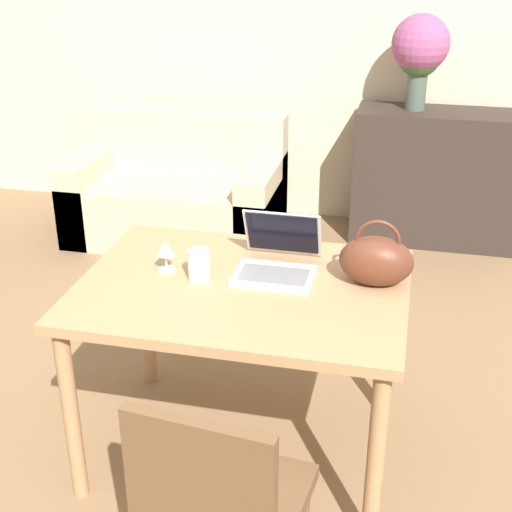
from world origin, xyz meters
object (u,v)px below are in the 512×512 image
laptop (278,255)px  handbag (376,260)px  wine_glass (165,250)px  couch (177,196)px  flower_vase (420,50)px  drinking_glass (199,265)px  chair (219,504)px

laptop → handbag: size_ratio=1.20×
wine_glass → handbag: (0.79, 0.07, 0.01)m
couch → wine_glass: bearing=-72.0°
wine_glass → flower_vase: bearing=69.8°
drinking_glass → couch: bearing=111.3°
couch → flower_vase: 1.84m
chair → drinking_glass: size_ratio=7.46×
drinking_glass → handbag: size_ratio=0.43×
chair → drinking_glass: drinking_glass is taller
chair → handbag: size_ratio=3.21×
drinking_glass → wine_glass: wine_glass is taller
drinking_glass → flower_vase: flower_vase is taller
laptop → wine_glass: size_ratio=2.63×
chair → wine_glass: size_ratio=7.02×
couch → drinking_glass: size_ratio=11.97×
couch → laptop: laptop is taller
chair → couch: (-1.10, 2.87, -0.20)m
drinking_glass → wine_glass: bearing=164.3°
wine_glass → flower_vase: (0.87, 2.35, 0.41)m
laptop → handbag: (0.37, -0.04, 0.04)m
couch → handbag: bearing=-53.5°
handbag → flower_vase: 2.32m
wine_glass → handbag: size_ratio=0.46×
couch → wine_glass: size_ratio=11.27×
handbag → flower_vase: size_ratio=0.46×
laptop → handbag: 0.38m
chair → flower_vase: (0.43, 3.19, 0.78)m
chair → laptop: bearing=97.8°
drinking_glass → flower_vase: 2.53m
chair → laptop: size_ratio=2.67×
chair → couch: size_ratio=0.62×
drinking_glass → handbag: (0.65, 0.11, 0.04)m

